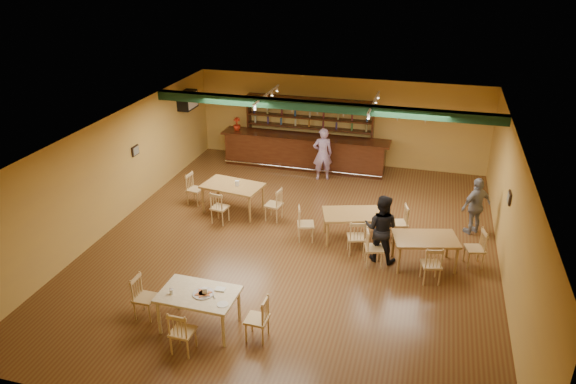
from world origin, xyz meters
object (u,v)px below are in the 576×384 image
(dining_table_a, at_px, (233,198))
(dining_table_d, at_px, (424,251))
(bar_counter, at_px, (304,152))
(near_table, at_px, (200,310))
(dining_table_b, at_px, (352,226))
(patron_right_a, at_px, (381,228))
(patron_bar, at_px, (323,154))

(dining_table_a, xyz_separation_m, dining_table_d, (5.40, -1.49, -0.04))
(bar_counter, relative_size, near_table, 3.80)
(dining_table_b, bearing_deg, patron_right_a, -61.88)
(patron_bar, bearing_deg, dining_table_d, 106.64)
(patron_bar, height_order, patron_right_a, patron_bar)
(bar_counter, relative_size, dining_table_b, 3.80)
(dining_table_d, height_order, patron_bar, patron_bar)
(dining_table_d, relative_size, patron_bar, 0.85)
(dining_table_b, distance_m, patron_right_a, 1.23)
(bar_counter, bearing_deg, dining_table_d, -51.38)
(dining_table_b, distance_m, patron_bar, 4.07)
(dining_table_a, bearing_deg, near_table, -68.24)
(near_table, height_order, patron_bar, patron_bar)
(dining_table_a, relative_size, patron_bar, 0.95)
(dining_table_a, distance_m, dining_table_b, 3.62)
(near_table, xyz_separation_m, patron_right_a, (3.15, 3.54, 0.45))
(patron_bar, bearing_deg, near_table, 63.83)
(patron_bar, bearing_deg, patron_right_a, 97.13)
(dining_table_b, relative_size, near_table, 1.00)
(dining_table_d, distance_m, patron_bar, 5.68)
(bar_counter, distance_m, dining_table_a, 4.00)
(dining_table_b, xyz_separation_m, near_table, (-2.35, -4.34, 0.03))
(dining_table_a, bearing_deg, patron_bar, 65.20)
(dining_table_b, height_order, dining_table_d, dining_table_b)
(bar_counter, xyz_separation_m, patron_bar, (0.80, -0.83, 0.31))
(dining_table_d, distance_m, near_table, 5.50)
(dining_table_a, xyz_separation_m, patron_right_a, (4.35, -1.51, 0.44))
(patron_right_a, bearing_deg, near_table, 56.40)
(dining_table_b, height_order, near_table, near_table)
(dining_table_a, relative_size, dining_table_b, 1.10)
(bar_counter, xyz_separation_m, dining_table_d, (4.25, -5.32, -0.19))
(dining_table_b, bearing_deg, dining_table_d, -39.78)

